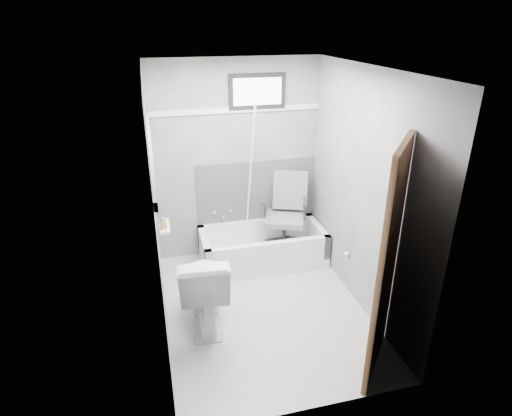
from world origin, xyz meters
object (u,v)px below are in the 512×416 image
object	(u,v)px
office_chair	(285,214)
door	(439,282)
toilet	(204,287)
soap_bottle_a	(163,224)
soap_bottle_b	(163,218)
bathtub	(263,246)

from	to	relation	value
office_chair	door	distance (m)	2.34
office_chair	toilet	world-z (taller)	office_chair
toilet	soap_bottle_a	world-z (taller)	soap_bottle_a
toilet	soap_bottle_b	world-z (taller)	soap_bottle_b
bathtub	soap_bottle_a	size ratio (longest dim) A/B	13.58
soap_bottle_a	soap_bottle_b	bearing A→B (deg)	90.00
soap_bottle_a	soap_bottle_b	world-z (taller)	soap_bottle_a
office_chair	soap_bottle_b	world-z (taller)	office_chair
soap_bottle_b	office_chair	bearing A→B (deg)	21.01
soap_bottle_b	door	bearing A→B (deg)	-41.51
bathtub	door	bearing A→B (deg)	-71.25
toilet	door	distance (m)	2.10
bathtub	toilet	size ratio (longest dim) A/B	1.79
toilet	soap_bottle_b	xyz separation A→B (m)	(-0.32, 0.47, 0.55)
office_chair	toilet	size ratio (longest dim) A/B	1.14
bathtub	soap_bottle_b	size ratio (longest dim) A/B	15.86
bathtub	toilet	distance (m)	1.32
office_chair	door	world-z (taller)	door
soap_bottle_a	bathtub	bearing A→B (deg)	29.07
toilet	soap_bottle_a	distance (m)	0.72
door	soap_bottle_a	world-z (taller)	door
office_chair	soap_bottle_b	distance (m)	1.60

